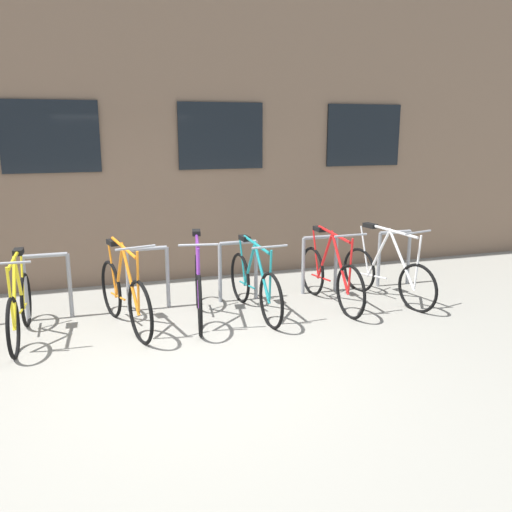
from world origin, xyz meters
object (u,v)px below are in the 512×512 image
bicycle_purple (198,288)px  bicycle_yellow (20,308)px  bicycle_orange (125,295)px  bicycle_red (330,277)px  bicycle_teal (254,284)px  bicycle_white (387,274)px

bicycle_purple → bicycle_yellow: bearing=-179.2°
bicycle_orange → bicycle_purple: size_ratio=1.01×
bicycle_orange → bicycle_red: (2.64, 0.04, -0.01)m
bicycle_red → bicycle_orange: bearing=-179.1°
bicycle_orange → bicycle_yellow: 1.13m
bicycle_yellow → bicycle_teal: size_ratio=0.92×
bicycle_yellow → bicycle_purple: bicycle_purple is taller
bicycle_orange → bicycle_teal: 1.59m
bicycle_purple → bicycle_teal: (0.71, -0.00, -0.02)m
bicycle_white → bicycle_yellow: bearing=179.7°
bicycle_yellow → bicycle_white: size_ratio=0.95×
bicycle_orange → bicycle_red: bearing=0.9°
bicycle_yellow → bicycle_orange: bearing=-0.1°
bicycle_orange → bicycle_yellow: bicycle_orange is taller
bicycle_orange → bicycle_white: size_ratio=1.01×
bicycle_purple → bicycle_white: 2.57m
bicycle_yellow → bicycle_red: bearing=0.6°
bicycle_white → bicycle_purple: bearing=178.8°
bicycle_orange → bicycle_white: bearing=-0.3°
bicycle_white → bicycle_teal: bearing=178.5°
bicycle_red → bicycle_teal: 1.05m
bicycle_white → bicycle_orange: bearing=179.7°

